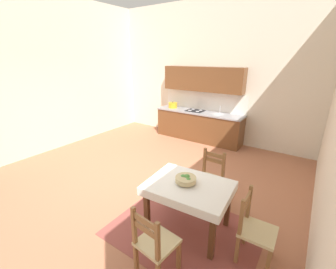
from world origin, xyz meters
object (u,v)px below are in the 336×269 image
Objects in this scene: kitchen_cabinetry at (199,113)px; dining_chair_kitchen_side at (210,178)px; dining_chair_window_side at (255,230)px; fruit_bowl at (186,179)px; dining_table at (189,193)px; dining_chair_camera_side at (155,243)px.

dining_chair_kitchen_side is at bearing -59.70° from kitchen_cabinetry.
kitchen_cabinetry is 3.23m from dining_chair_kitchen_side.
dining_chair_window_side reaches higher than fruit_bowl.
dining_chair_window_side is 1.00× the size of dining_chair_kitchen_side.
dining_chair_kitchen_side is 0.89m from fruit_bowl.
dining_chair_kitchen_side reaches higher than dining_table.
kitchen_cabinetry is 3.91m from fruit_bowl.
dining_chair_window_side is 1.07m from fruit_bowl.
fruit_bowl is at bearing -92.02° from dining_chair_kitchen_side.
kitchen_cabinetry reaches higher than dining_chair_window_side.
dining_chair_window_side is at bearing -0.82° from fruit_bowl.
dining_chair_kitchen_side is 1.69m from dining_chair_camera_side.
dining_chair_camera_side is (0.08, -1.69, 0.00)m from dining_chair_kitchen_side.
dining_chair_camera_side is at bearing -82.86° from fruit_bowl.
dining_table is 1.34× the size of dining_chair_camera_side.
dining_chair_camera_side reaches higher than dining_table.
fruit_bowl is at bearing 97.14° from dining_chair_camera_side.
dining_chair_camera_side is (-0.89, -0.87, 0.00)m from dining_chair_window_side.
fruit_bowl is at bearing 179.18° from dining_chair_window_side.
dining_table is (1.65, -3.58, -0.25)m from kitchen_cabinetry.
dining_table is at bearing -88.02° from dining_chair_kitchen_side.
kitchen_cabinetry reaches higher than dining_chair_camera_side.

